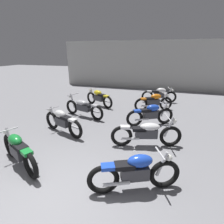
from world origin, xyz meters
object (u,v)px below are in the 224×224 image
object	(u,v)px
motorcycle_left_row_2	(83,107)
motorcycle_left_row_3	(99,98)
motorcycle_right_row_1	(147,133)
motorcycle_right_row_3	(154,102)
motorcycle_right_row_2	(151,114)
motorcycle_left_row_0	(18,150)
motorcycle_right_row_4	(159,95)
motorcycle_left_row_1	(62,121)
motorcycle_right_row_0	(135,172)

from	to	relation	value
motorcycle_left_row_2	motorcycle_left_row_3	world-z (taller)	motorcycle_left_row_2
motorcycle_right_row_1	motorcycle_right_row_3	bearing A→B (deg)	91.63
motorcycle_right_row_2	motorcycle_right_row_3	xyz separation A→B (m)	(-0.04, 1.90, 0.00)
motorcycle_left_row_0	motorcycle_right_row_4	bearing A→B (deg)	67.57
motorcycle_left_row_2	motorcycle_left_row_0	bearing A→B (deg)	-88.92
motorcycle_right_row_3	motorcycle_right_row_1	bearing A→B (deg)	-88.37
motorcycle_right_row_1	motorcycle_left_row_2	bearing A→B (deg)	149.43
motorcycle_left_row_0	motorcycle_left_row_2	bearing A→B (deg)	91.08
motorcycle_left_row_0	motorcycle_right_row_1	world-z (taller)	motorcycle_right_row_1
motorcycle_left_row_2	motorcycle_right_row_4	distance (m)	4.63
motorcycle_left_row_2	motorcycle_right_row_4	xyz separation A→B (m)	(3.06, 3.47, 0.01)
motorcycle_left_row_1	motorcycle_right_row_3	bearing A→B (deg)	51.46
motorcycle_left_row_0	motorcycle_left_row_1	world-z (taller)	same
motorcycle_right_row_1	motorcycle_right_row_3	xyz separation A→B (m)	(-0.10, 3.63, 0.01)
motorcycle_left_row_1	motorcycle_right_row_4	size ratio (longest dim) A/B	0.97
motorcycle_left_row_2	motorcycle_right_row_1	xyz separation A→B (m)	(3.01, -1.78, 0.00)
motorcycle_left_row_3	motorcycle_right_row_1	bearing A→B (deg)	-50.10
motorcycle_left_row_1	motorcycle_right_row_2	size ratio (longest dim) A/B	1.08
motorcycle_right_row_1	motorcycle_right_row_0	bearing A→B (deg)	-89.74
motorcycle_left_row_1	motorcycle_right_row_1	xyz separation A→B (m)	(2.97, -0.03, -0.01)
motorcycle_left_row_2	motorcycle_right_row_0	distance (m)	4.80
motorcycle_left_row_2	motorcycle_right_row_2	size ratio (longest dim) A/B	1.20
motorcycle_left_row_0	motorcycle_right_row_3	size ratio (longest dim) A/B	1.02
motorcycle_left_row_3	motorcycle_right_row_3	world-z (taller)	same
motorcycle_right_row_3	motorcycle_right_row_4	distance (m)	1.63
motorcycle_left_row_3	motorcycle_right_row_0	xyz separation A→B (m)	(2.99, -5.51, 0.00)
motorcycle_left_row_2	motorcycle_right_row_0	size ratio (longest dim) A/B	1.16
motorcycle_right_row_3	motorcycle_left_row_3	bearing A→B (deg)	-178.79
motorcycle_right_row_1	motorcycle_right_row_2	bearing A→B (deg)	92.23
motorcycle_right_row_3	motorcycle_right_row_4	size ratio (longest dim) A/B	0.91
motorcycle_left_row_1	motorcycle_right_row_2	world-z (taller)	same
motorcycle_left_row_1	motorcycle_right_row_1	distance (m)	2.97
motorcycle_right_row_3	motorcycle_right_row_4	bearing A→B (deg)	84.57
motorcycle_right_row_0	motorcycle_right_row_4	world-z (taller)	same
motorcycle_left_row_1	motorcycle_right_row_0	world-z (taller)	same
motorcycle_left_row_0	motorcycle_left_row_1	xyz separation A→B (m)	(-0.02, 2.03, 0.00)
motorcycle_right_row_0	motorcycle_right_row_3	world-z (taller)	same
motorcycle_left_row_1	motorcycle_left_row_3	distance (m)	3.53
motorcycle_left_row_1	motorcycle_right_row_3	world-z (taller)	same
motorcycle_left_row_0	motorcycle_right_row_4	distance (m)	7.84
motorcycle_left_row_0	motorcycle_left_row_1	distance (m)	2.03
motorcycle_left_row_0	motorcycle_right_row_3	distance (m)	6.30
motorcycle_right_row_0	motorcycle_right_row_4	distance (m)	7.20
motorcycle_right_row_4	motorcycle_left_row_1	bearing A→B (deg)	-120.04
motorcycle_right_row_1	motorcycle_right_row_3	size ratio (longest dim) A/B	1.18
motorcycle_left_row_0	motorcycle_left_row_3	distance (m)	5.56
motorcycle_left_row_1	motorcycle_left_row_2	world-z (taller)	motorcycle_left_row_2
motorcycle_left_row_2	motorcycle_right_row_2	bearing A→B (deg)	-0.97
motorcycle_right_row_1	motorcycle_left_row_3	bearing A→B (deg)	129.90
motorcycle_left_row_1	motorcycle_left_row_0	bearing A→B (deg)	-89.32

